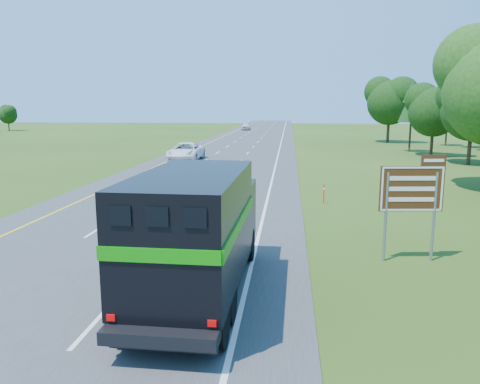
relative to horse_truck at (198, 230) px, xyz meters
The scene contains 7 objects.
road 46.29m from the horse_truck, 95.17° to the left, with size 15.00×260.00×0.04m, color #38383A.
lane_markings 46.29m from the horse_truck, 95.17° to the left, with size 11.15×260.00×0.01m.
horse_truck is the anchor object (origin of this frame).
white_suv 35.72m from the horse_truck, 103.04° to the left, with size 2.99×6.49×1.80m, color white.
far_car 98.85m from the horse_truck, 94.45° to the left, with size 2.01×4.99×1.70m, color silver.
exit_sign 8.08m from the horse_truck, 30.15° to the left, with size 2.27×0.33×3.87m.
delineator 14.97m from the horse_truck, 71.87° to the left, with size 0.09×0.05×1.10m.
Camera 1 is at (6.74, -8.86, 5.53)m, focal length 35.00 mm.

